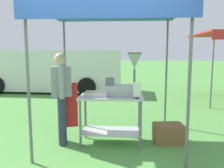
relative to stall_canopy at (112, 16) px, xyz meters
The scene contains 9 objects.
ground_plane 5.35m from the stall_canopy, 91.77° to the left, with size 70.00×70.00×0.00m, color #519342.
stall_canopy is the anchor object (origin of this frame).
donut_cart 1.62m from the stall_canopy, 90.00° to the right, with size 1.11×0.58×0.87m.
donut_tray 1.37m from the stall_canopy, 152.42° to the right, with size 0.39×0.29×0.07m.
donut_fryer 1.12m from the stall_canopy, ahead, with size 0.62×0.28×0.75m.
menu_sign 1.36m from the stall_canopy, 32.84° to the right, with size 0.13×0.05×0.27m.
vendor 1.59m from the stall_canopy, behind, with size 0.46×0.53×1.61m.
supply_crate 2.31m from the stall_canopy, ahead, with size 0.56×0.43×0.34m.
van_white 6.32m from the stall_canopy, 118.66° to the left, with size 5.87×2.32×1.69m.
Camera 1 is at (0.44, -2.95, 1.63)m, focal length 37.54 mm.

